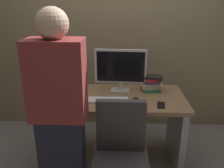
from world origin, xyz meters
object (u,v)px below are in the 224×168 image
(keyboard, at_px, (106,100))
(mouse, at_px, (136,99))
(cup_near_keyboard, at_px, (63,95))
(cell_phone, at_px, (161,105))
(cup_by_monitor, at_px, (77,85))
(person_at_desk, at_px, (60,118))
(office_chair, at_px, (120,167))
(book_stack, at_px, (151,84))
(desk, at_px, (112,116))
(monitor, at_px, (120,68))

(keyboard, height_order, mouse, mouse)
(cup_near_keyboard, bearing_deg, cell_phone, -6.60)
(mouse, relative_size, cup_by_monitor, 1.20)
(cell_phone, bearing_deg, person_at_desk, -142.14)
(office_chair, bearing_deg, mouse, 75.94)
(cup_near_keyboard, relative_size, book_stack, 0.40)
(mouse, bearing_deg, desk, 153.33)
(cup_by_monitor, bearing_deg, desk, -25.66)
(office_chair, relative_size, mouse, 9.40)
(keyboard, bearing_deg, desk, 64.18)
(desk, bearing_deg, cup_by_monitor, 154.34)
(cup_by_monitor, distance_m, cell_phone, 0.95)
(desk, relative_size, book_stack, 6.35)
(monitor, distance_m, cell_phone, 0.58)
(office_chair, height_order, mouse, office_chair)
(book_stack, bearing_deg, cup_by_monitor, 178.34)
(desk, height_order, book_stack, book_stack)
(mouse, bearing_deg, monitor, 120.32)
(mouse, bearing_deg, book_stack, 57.35)
(book_stack, bearing_deg, keyboard, -148.25)
(office_chair, bearing_deg, monitor, 90.54)
(office_chair, relative_size, cell_phone, 6.53)
(monitor, xyz_separation_m, cup_near_keyboard, (-0.56, -0.24, -0.21))
(person_at_desk, bearing_deg, keyboard, 60.53)
(cup_by_monitor, height_order, cell_phone, cup_by_monitor)
(mouse, bearing_deg, keyboard, -178.28)
(office_chair, xyz_separation_m, keyboard, (-0.15, 0.57, 0.32))
(keyboard, height_order, cell_phone, keyboard)
(desk, bearing_deg, monitor, 60.31)
(office_chair, height_order, book_stack, office_chair)
(keyboard, distance_m, mouse, 0.29)
(person_at_desk, bearing_deg, desk, 61.42)
(person_at_desk, xyz_separation_m, cell_phone, (0.83, 0.46, -0.09))
(cup_near_keyboard, height_order, cell_phone, cup_near_keyboard)
(person_at_desk, bearing_deg, monitor, 61.22)
(monitor, height_order, cell_phone, monitor)
(book_stack, relative_size, cell_phone, 1.62)
(office_chair, bearing_deg, book_stack, 69.22)
(keyboard, xyz_separation_m, cell_phone, (0.52, -0.08, -0.01))
(monitor, height_order, mouse, monitor)
(office_chair, xyz_separation_m, cell_phone, (0.38, 0.48, 0.32))
(office_chair, bearing_deg, desk, 97.34)
(cell_phone, bearing_deg, monitor, 146.10)
(book_stack, bearing_deg, person_at_desk, -132.97)
(cup_near_keyboard, relative_size, cell_phone, 0.65)
(office_chair, xyz_separation_m, book_stack, (0.33, 0.86, 0.40))
(desk, height_order, cup_near_keyboard, cup_near_keyboard)
(keyboard, xyz_separation_m, book_stack, (0.47, 0.29, 0.07))
(monitor, bearing_deg, person_at_desk, -118.78)
(cup_near_keyboard, xyz_separation_m, book_stack, (0.90, 0.27, 0.04))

